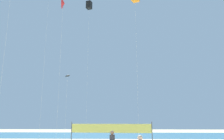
{
  "coord_description": "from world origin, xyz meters",
  "views": [
    {
      "loc": [
        1.72,
        -14.19,
        2.41
      ],
      "look_at": [
        0.78,
        6.51,
        7.14
      ],
      "focal_mm": 36.34,
      "sensor_mm": 36.0,
      "label": 1
    }
  ],
  "objects_px": {
    "volleyball_net": "(111,129)",
    "kite_black_box": "(89,5)",
    "kite_black_diamond": "(67,76)",
    "kite_red_delta": "(63,4)"
  },
  "relations": [
    {
      "from": "volleyball_net",
      "to": "kite_black_box",
      "type": "height_order",
      "value": "kite_black_box"
    },
    {
      "from": "kite_red_delta",
      "to": "kite_black_box",
      "type": "relative_size",
      "value": 0.79
    },
    {
      "from": "kite_red_delta",
      "to": "kite_black_diamond",
      "type": "bearing_deg",
      "value": 95.88
    },
    {
      "from": "kite_red_delta",
      "to": "kite_black_diamond",
      "type": "relative_size",
      "value": 1.92
    },
    {
      "from": "volleyball_net",
      "to": "kite_red_delta",
      "type": "height_order",
      "value": "kite_red_delta"
    },
    {
      "from": "volleyball_net",
      "to": "kite_black_diamond",
      "type": "relative_size",
      "value": 0.95
    },
    {
      "from": "kite_red_delta",
      "to": "kite_black_box",
      "type": "distance_m",
      "value": 10.34
    },
    {
      "from": "volleyball_net",
      "to": "kite_red_delta",
      "type": "xyz_separation_m",
      "value": [
        -5.84,
        0.6,
        14.8
      ]
    },
    {
      "from": "kite_red_delta",
      "to": "volleyball_net",
      "type": "bearing_deg",
      "value": -5.84
    },
    {
      "from": "volleyball_net",
      "to": "kite_black_box",
      "type": "bearing_deg",
      "value": 112.94
    }
  ]
}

